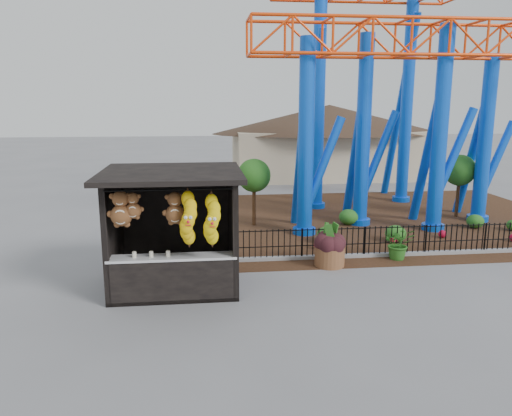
{
  "coord_description": "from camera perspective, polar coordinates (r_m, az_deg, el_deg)",
  "views": [
    {
      "loc": [
        -2.29,
        -11.56,
        4.82
      ],
      "look_at": [
        -0.81,
        1.5,
        2.0
      ],
      "focal_mm": 35.0,
      "sensor_mm": 36.0,
      "label": 1
    }
  ],
  "objects": [
    {
      "name": "landscaping",
      "position": [
        19.06,
        15.42,
        -2.08
      ],
      "size": [
        8.33,
        3.68,
        0.62
      ],
      "color": "#245A1A",
      "rests_on": "mulch_bed"
    },
    {
      "name": "roller_coaster",
      "position": [
        21.19,
        14.58,
        16.13
      ],
      "size": [
        11.0,
        6.37,
        10.82
      ],
      "color": "blue",
      "rests_on": "ground"
    },
    {
      "name": "mulch_bed",
      "position": [
        21.1,
        11.04,
        -1.3
      ],
      "size": [
        18.0,
        12.0,
        0.02
      ],
      "primitive_type": "cube",
      "color": "#331E11",
      "rests_on": "ground"
    },
    {
      "name": "terracotta_planter",
      "position": [
        15.09,
        8.4,
        -5.49
      ],
      "size": [
        1.18,
        1.18,
        0.58
      ],
      "primitive_type": "cylinder",
      "rotation": [
        0.0,
        0.0,
        0.41
      ],
      "color": "brown",
      "rests_on": "ground"
    },
    {
      "name": "picket_fence",
      "position": [
        16.8,
        19.14,
        -3.47
      ],
      "size": [
        12.2,
        0.06,
        1.0
      ],
      "primitive_type": null,
      "color": "black",
      "rests_on": "ground"
    },
    {
      "name": "planter_foliage",
      "position": [
        14.91,
        8.48,
        -3.25
      ],
      "size": [
        0.7,
        0.7,
        0.64
      ],
      "primitive_type": "ellipsoid",
      "color": "black",
      "rests_on": "terracotta_planter"
    },
    {
      "name": "ground",
      "position": [
        12.73,
        4.44,
        -10.18
      ],
      "size": [
        120.0,
        120.0,
        0.0
      ],
      "primitive_type": "plane",
      "color": "slate",
      "rests_on": "ground"
    },
    {
      "name": "prize_booth",
      "position": [
        12.9,
        -9.48,
        -2.79
      ],
      "size": [
        3.5,
        3.4,
        3.12
      ],
      "color": "black",
      "rests_on": "ground"
    },
    {
      "name": "potted_plant",
      "position": [
        16.09,
        16.02,
        -3.92
      ],
      "size": [
        1.02,
        0.92,
        1.02
      ],
      "primitive_type": "imported",
      "rotation": [
        0.0,
        0.0,
        -0.14
      ],
      "color": "#265017",
      "rests_on": "ground"
    },
    {
      "name": "pavilion",
      "position": [
        32.67,
        8.31,
        8.91
      ],
      "size": [
        15.0,
        15.0,
        4.8
      ],
      "color": "#BFAD8C",
      "rests_on": "ground"
    },
    {
      "name": "curb",
      "position": [
        16.56,
        16.21,
        -5.09
      ],
      "size": [
        18.0,
        0.18,
        0.12
      ],
      "primitive_type": "cube",
      "color": "gray",
      "rests_on": "ground"
    }
  ]
}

